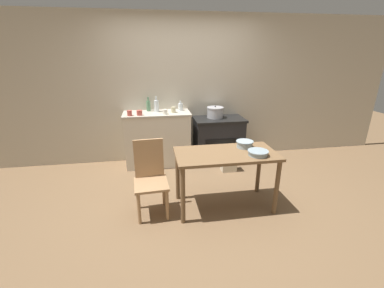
% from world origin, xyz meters
% --- Properties ---
extents(ground_plane, '(14.00, 14.00, 0.00)m').
position_xyz_m(ground_plane, '(0.00, 0.00, 0.00)').
color(ground_plane, brown).
extents(wall_back, '(8.00, 0.07, 2.55)m').
position_xyz_m(wall_back, '(0.00, 1.58, 1.27)').
color(wall_back, beige).
rests_on(wall_back, ground_plane).
extents(counter_cabinet, '(1.14, 0.53, 0.95)m').
position_xyz_m(counter_cabinet, '(-0.49, 1.30, 0.47)').
color(counter_cabinet, beige).
rests_on(counter_cabinet, ground_plane).
extents(stove, '(0.89, 0.56, 0.80)m').
position_xyz_m(stove, '(0.61, 1.29, 0.40)').
color(stove, black).
rests_on(stove, ground_plane).
extents(work_table, '(1.25, 0.64, 0.75)m').
position_xyz_m(work_table, '(0.30, -0.20, 0.64)').
color(work_table, brown).
rests_on(work_table, ground_plane).
extents(chair, '(0.42, 0.42, 0.93)m').
position_xyz_m(chair, '(-0.63, -0.16, 0.48)').
color(chair, '#A87F56').
rests_on(chair, ground_plane).
extents(flour_sack, '(0.25, 0.17, 0.36)m').
position_xyz_m(flour_sack, '(0.67, 0.81, 0.18)').
color(flour_sack, beige).
rests_on(flour_sack, ground_plane).
extents(stock_pot, '(0.30, 0.30, 0.21)m').
position_xyz_m(stock_pot, '(0.55, 1.34, 0.90)').
color(stock_pot, '#A8A8AD').
rests_on(stock_pot, stove).
extents(mixing_bowl_large, '(0.22, 0.22, 0.09)m').
position_xyz_m(mixing_bowl_large, '(0.59, -0.06, 0.80)').
color(mixing_bowl_large, '#93A8B2').
rests_on(mixing_bowl_large, work_table).
extents(mixing_bowl_small, '(0.25, 0.25, 0.06)m').
position_xyz_m(mixing_bowl_small, '(0.65, -0.35, 0.79)').
color(mixing_bowl_small, '#93A8B2').
rests_on(mixing_bowl_small, work_table).
extents(bottle_far_left, '(0.08, 0.08, 0.27)m').
position_xyz_m(bottle_far_left, '(-0.48, 1.37, 1.05)').
color(bottle_far_left, silver).
rests_on(bottle_far_left, counter_cabinet).
extents(bottle_left, '(0.07, 0.07, 0.24)m').
position_xyz_m(bottle_left, '(-0.62, 1.44, 1.04)').
color(bottle_left, '#517F5B').
rests_on(bottle_left, counter_cabinet).
extents(bottle_mid_left, '(0.08, 0.08, 0.16)m').
position_xyz_m(bottle_mid_left, '(-0.06, 1.42, 1.01)').
color(bottle_mid_left, silver).
rests_on(bottle_mid_left, counter_cabinet).
extents(cup_center_left, '(0.09, 0.09, 0.08)m').
position_xyz_m(cup_center_left, '(-0.77, 1.14, 0.99)').
color(cup_center_left, '#B74C42').
rests_on(cup_center_left, counter_cabinet).
extents(cup_center, '(0.08, 0.08, 0.09)m').
position_xyz_m(cup_center, '(-0.92, 1.13, 0.99)').
color(cup_center, '#B74C42').
rests_on(cup_center, counter_cabinet).
extents(cup_center_right, '(0.07, 0.07, 0.08)m').
position_xyz_m(cup_center_right, '(-0.35, 1.15, 0.99)').
color(cup_center_right, silver).
rests_on(cup_center_right, counter_cabinet).
extents(cup_mid_right, '(0.08, 0.08, 0.09)m').
position_xyz_m(cup_mid_right, '(-0.20, 1.25, 0.99)').
color(cup_mid_right, beige).
rests_on(cup_mid_right, counter_cabinet).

